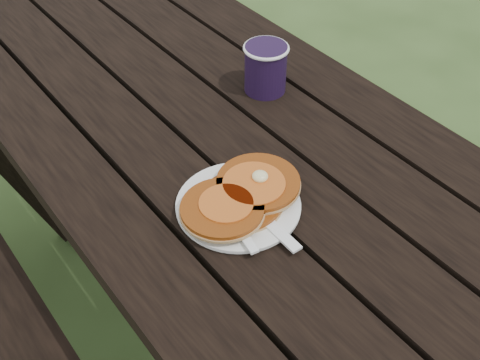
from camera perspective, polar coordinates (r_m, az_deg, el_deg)
ground at (r=1.80m, az=-1.34°, el=-14.33°), size 60.00×60.00×0.00m
picnic_table at (r=1.50m, az=-1.57°, el=-6.70°), size 1.36×1.80×0.75m
plate at (r=1.06m, az=-0.16°, el=-2.46°), size 0.27×0.27×0.01m
pancake_stack at (r=1.05m, az=0.19°, el=-1.51°), size 0.24×0.16×0.04m
knife at (r=1.03m, az=2.27°, el=-3.63°), size 0.02×0.18×0.00m
fork at (r=1.01m, az=0.02°, el=-4.77°), size 0.06×0.16×0.01m
coffee_cup at (r=1.32m, az=2.45°, el=10.76°), size 0.10×0.10×0.11m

